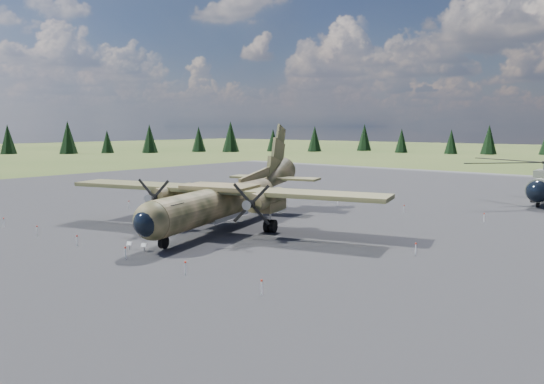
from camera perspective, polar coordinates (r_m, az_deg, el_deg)
The scene contains 7 objects.
ground at distance 47.28m, azimuth -3.39°, elevation -3.73°, with size 500.00×500.00×0.00m, color #59652C.
apron at distance 54.92m, azimuth 3.72°, elevation -2.22°, with size 120.00×120.00×0.04m, color #57575C.
transport_plane at distance 46.65m, azimuth -5.00°, elevation -0.44°, with size 29.01×25.92×9.67m.
info_placard_left at distance 39.66m, azimuth -15.09°, elevation -5.47°, with size 0.42×0.28×0.61m.
info_placard_right at distance 38.87m, azimuth -13.62°, elevation -5.68°, with size 0.42×0.28×0.61m.
barrier_fence at distance 47.44m, azimuth -3.87°, elevation -3.07°, with size 33.12×29.62×0.85m.
treeline at distance 44.19m, azimuth 3.63°, elevation 1.82°, with size 296.48×303.70×10.96m.
Camera 1 is at (31.60, -34.04, 8.84)m, focal length 35.00 mm.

